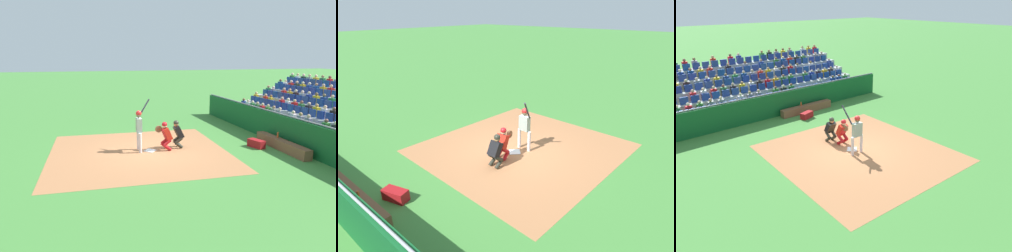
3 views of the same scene
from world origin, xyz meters
TOP-DOWN VIEW (x-y plane):
  - ground_plane at (0.00, 0.00)m, footprint 160.00×160.00m
  - infield_dirt_patch at (0.00, 0.50)m, footprint 7.47×7.79m
  - home_plate_marker at (0.00, 0.00)m, footprint 0.62×0.62m
  - batter_at_plate at (0.13, 0.45)m, footprint 0.75×0.70m
  - catcher_crouching at (-0.03, -0.69)m, footprint 0.49×0.74m
  - home_plate_umpire at (0.18, -1.32)m, footprint 0.48×0.49m
  - dugout_wall at (0.00, -6.20)m, footprint 15.12×0.24m
  - dugout_bench at (-1.41, -5.65)m, footprint 3.42×0.40m
  - water_bottle_on_bench at (-1.03, -5.69)m, footprint 0.07×0.07m
  - equipment_duffel_bag at (-0.79, -4.76)m, footprint 0.85×0.57m
  - bleacher_stand at (0.01, -10.88)m, footprint 15.51×4.87m

SIDE VIEW (x-z plane):
  - ground_plane at x=0.00m, z-range 0.00..0.00m
  - infield_dirt_patch at x=0.00m, z-range 0.00..0.01m
  - home_plate_marker at x=0.00m, z-range 0.01..0.02m
  - equipment_duffel_bag at x=-0.79m, z-range 0.00..0.36m
  - dugout_bench at x=-1.41m, z-range 0.00..0.44m
  - water_bottle_on_bench at x=-1.03m, z-range 0.44..0.69m
  - dugout_wall at x=0.00m, z-range -0.03..1.42m
  - home_plate_umpire at x=0.18m, z-range 0.06..1.34m
  - catcher_crouching at x=-0.03m, z-range 0.07..1.36m
  - bleacher_stand at x=0.01m, z-range -0.60..2.28m
  - batter_at_plate at x=0.13m, z-range 0.01..2.24m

